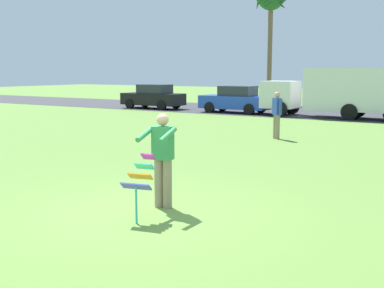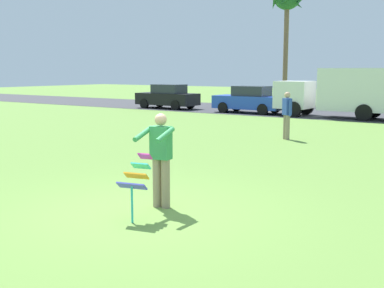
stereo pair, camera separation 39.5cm
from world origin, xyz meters
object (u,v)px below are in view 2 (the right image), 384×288
Objects in this scene: parked_car_black at (168,97)px; parked_car_blue at (250,100)px; person_kite_flyer at (161,156)px; palm_tree_left_near at (287,1)px; kite_held at (136,178)px; parked_truck_white_box at (347,91)px; person_walker_far at (287,114)px.

parked_car_blue is at bearing 0.00° from parked_car_black.
palm_tree_left_near reaches higher than person_kite_flyer.
person_kite_flyer is 1.58× the size of kite_held.
kite_held is (0.13, -0.82, -0.22)m from person_kite_flyer.
parked_car_black is at bearing 125.77° from kite_held.
parked_car_blue is at bearing -79.26° from palm_tree_left_near.
parked_car_black is 11.78m from parked_truck_white_box.
person_kite_flyer reaches higher than parked_car_black.
parked_car_black is 0.47× the size of palm_tree_left_near.
parked_truck_white_box is (-2.37, 19.61, 0.68)m from kite_held.
palm_tree_left_near is at bearing 108.80° from kite_held.
person_walker_far reaches higher than kite_held.
parked_truck_white_box is 13.29m from palm_tree_left_near.
parked_car_black is 2.44× the size of person_walker_far.
palm_tree_left_near is (4.35, 9.12, 6.85)m from parked_car_black.
parked_car_black is at bearing -115.50° from palm_tree_left_near.
kite_held is 10.59m from person_walker_far.
person_kite_flyer is 20.39m from parked_car_blue.
palm_tree_left_near is 5.25× the size of person_walker_far.
parked_car_black is at bearing -180.00° from parked_truck_white_box.
parked_car_blue is 11.11m from person_walker_far.
kite_held is at bearing -67.69° from parked_car_blue.
parked_truck_white_box reaches higher than parked_car_black.
parked_car_black is 15.38m from person_walker_far.
person_walker_far is (0.58, -9.18, -0.48)m from parked_truck_white_box.
parked_car_black reaches higher than kite_held.
person_kite_flyer is 0.41× the size of parked_car_black.
person_walker_far is at bearing -36.64° from parked_car_black.
parked_car_blue is at bearing 112.31° from kite_held.
palm_tree_left_near is (-7.41, 9.12, 6.21)m from parked_truck_white_box.
palm_tree_left_near is 21.06m from person_walker_far.
person_walker_far is at bearing -86.39° from parked_truck_white_box.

